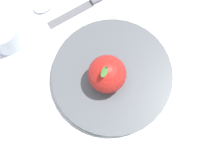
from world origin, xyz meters
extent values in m
plane|color=silver|center=(0.00, 0.00, 0.00)|extent=(2.40, 2.40, 0.00)
cylinder|color=#4C5156|center=(0.04, 0.03, 0.01)|extent=(0.25, 0.25, 0.02)
torus|color=#4C5156|center=(0.04, 0.03, 0.01)|extent=(0.25, 0.25, 0.01)
sphere|color=#B21E19|center=(0.05, 0.02, 0.06)|extent=(0.08, 0.08, 0.08)
cylinder|color=#4C3319|center=(0.05, 0.02, 0.10)|extent=(0.00, 0.00, 0.01)
ellipsoid|color=#386628|center=(0.06, 0.02, 0.10)|extent=(0.02, 0.01, 0.01)
cylinder|color=silver|center=(0.06, -0.22, 0.03)|extent=(0.08, 0.08, 0.07)
cube|color=#59595E|center=(-0.06, -0.12, 0.00)|extent=(0.10, 0.07, 0.00)
ellipsoid|color=silver|center=(-0.05, -0.18, 0.01)|extent=(0.06, 0.05, 0.01)
camera|label=1|loc=(0.21, 0.11, 0.70)|focal=54.85mm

